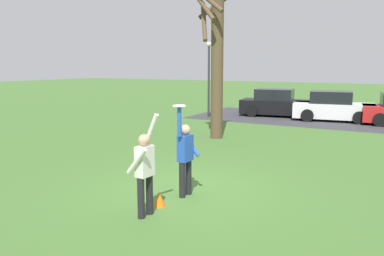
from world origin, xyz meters
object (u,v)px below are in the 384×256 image
at_px(person_catcher, 185,154).
at_px(parked_car_black, 276,104).
at_px(lamppost_by_lot, 209,72).
at_px(field_cone_orange, 159,199).
at_px(person_defender, 145,168).
at_px(parked_car_white, 333,107).
at_px(bare_tree_tall, 216,53).
at_px(frisbee_disc, 179,106).

bearing_deg(person_catcher, parked_car_black, -167.22).
xyz_separation_m(lamppost_by_lot, field_cone_orange, (5.45, -13.16, -2.43)).
distance_m(person_catcher, person_defender, 1.42).
bearing_deg(parked_car_black, parked_car_white, -14.28).
distance_m(person_catcher, bare_tree_tall, 7.52).
bearing_deg(parked_car_white, person_defender, -101.44).
height_order(frisbee_disc, parked_car_black, frisbee_disc).
height_order(parked_car_white, field_cone_orange, parked_car_white).
bearing_deg(person_defender, frisbee_disc, 0.00).
bearing_deg(parked_car_black, field_cone_orange, -89.80).
xyz_separation_m(person_defender, bare_tree_tall, (-2.36, 8.09, 2.44)).
relative_size(person_catcher, lamppost_by_lot, 0.49).
height_order(person_catcher, parked_car_white, person_catcher).
height_order(person_catcher, bare_tree_tall, bare_tree_tall).
relative_size(person_catcher, field_cone_orange, 6.50).
bearing_deg(parked_car_black, bare_tree_tall, -98.72).
distance_m(bare_tree_tall, field_cone_orange, 8.51).
xyz_separation_m(parked_car_white, field_cone_orange, (-1.06, -15.10, -0.57)).
xyz_separation_m(frisbee_disc, lamppost_by_lot, (-5.59, 12.54, 0.49)).
xyz_separation_m(person_catcher, bare_tree_tall, (-2.45, 6.68, 2.44)).
bearing_deg(parked_car_white, parked_car_black, 165.72).
height_order(frisbee_disc, field_cone_orange, frisbee_disc).
bearing_deg(field_cone_orange, person_defender, -84.21).
distance_m(person_defender, lamppost_by_lot, 14.88).
height_order(person_catcher, parked_car_black, person_catcher).
distance_m(parked_car_black, parked_car_white, 3.25).
bearing_deg(lamppost_by_lot, person_defender, -68.13).
relative_size(parked_car_white, field_cone_orange, 13.46).
relative_size(person_defender, parked_car_white, 0.47).
distance_m(person_defender, bare_tree_tall, 8.78).
relative_size(parked_car_black, lamppost_by_lot, 1.01).
bearing_deg(person_defender, bare_tree_tall, 20.01).
distance_m(lamppost_by_lot, field_cone_orange, 14.45).
bearing_deg(lamppost_by_lot, parked_car_white, 16.59).
relative_size(person_catcher, frisbee_disc, 7.37).
height_order(parked_car_black, lamppost_by_lot, lamppost_by_lot).
bearing_deg(person_defender, person_catcher, 0.00).
relative_size(lamppost_by_lot, field_cone_orange, 13.31).
bearing_deg(field_cone_orange, bare_tree_tall, 107.01).
height_order(frisbee_disc, bare_tree_tall, bare_tree_tall).
bearing_deg(field_cone_orange, parked_car_white, 85.99).
relative_size(parked_car_black, parked_car_white, 1.00).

